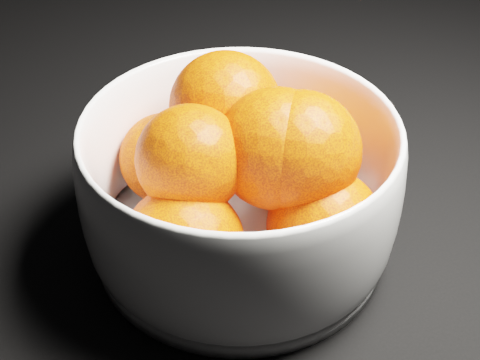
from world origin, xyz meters
name	(u,v)px	position (x,y,z in m)	size (l,w,h in m)	color
ground	(232,150)	(0.00, 0.00, 0.00)	(3.00, 3.00, 0.00)	black
bowl	(240,186)	(-0.03, -0.12, 0.06)	(0.22, 0.22, 0.11)	white
orange_pile	(249,167)	(-0.03, -0.12, 0.07)	(0.18, 0.18, 0.13)	#EC3C06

